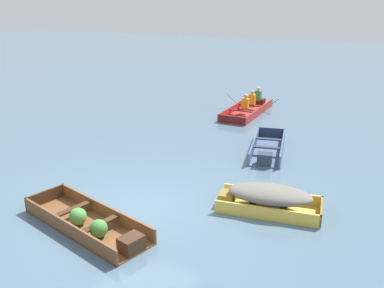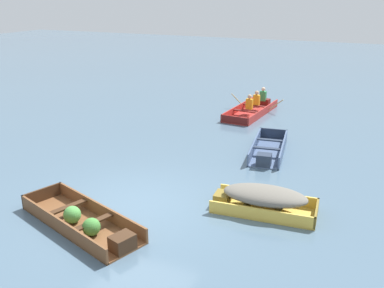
% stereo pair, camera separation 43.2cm
% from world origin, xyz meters
% --- Properties ---
extents(ground_plane, '(80.00, 80.00, 0.00)m').
position_xyz_m(ground_plane, '(0.00, 0.00, 0.00)').
color(ground_plane, slate).
extents(dinghy_wooden_brown_foreground, '(3.54, 2.09, 0.44)m').
position_xyz_m(dinghy_wooden_brown_foreground, '(-0.47, -1.41, 0.15)').
color(dinghy_wooden_brown_foreground, brown).
rests_on(dinghy_wooden_brown_foreground, ground).
extents(skiff_slate_blue_near_moored, '(1.34, 2.92, 0.40)m').
position_xyz_m(skiff_slate_blue_near_moored, '(2.08, 4.78, 0.14)').
color(skiff_slate_blue_near_moored, '#475B7F').
rests_on(skiff_slate_blue_near_moored, ground).
extents(skiff_yellow_mid_moored, '(2.52, 1.22, 0.62)m').
position_xyz_m(skiff_yellow_mid_moored, '(2.96, 0.98, 0.35)').
color(skiff_yellow_mid_moored, '#E5BC47').
rests_on(skiff_yellow_mid_moored, ground).
extents(rowboat_red_with_crew, '(2.43, 3.68, 0.89)m').
position_xyz_m(rowboat_red_with_crew, '(0.17, 9.51, 0.19)').
color(rowboat_red_with_crew, '#AD2D28').
rests_on(rowboat_red_with_crew, ground).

